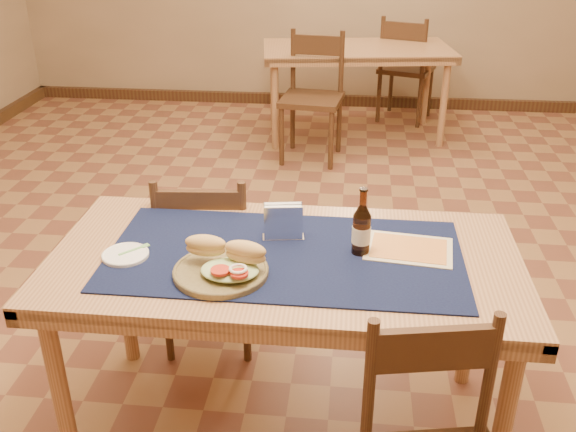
# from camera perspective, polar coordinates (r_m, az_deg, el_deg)

# --- Properties ---
(room) EXTENTS (6.04, 7.04, 2.84)m
(room) POSITION_cam_1_polar(r_m,az_deg,el_deg) (2.72, 1.62, 17.16)
(room) COLOR olive
(room) RESTS_ON ground
(main_table) EXTENTS (1.60, 0.80, 0.75)m
(main_table) POSITION_cam_1_polar(r_m,az_deg,el_deg) (2.23, -0.27, -5.35)
(main_table) COLOR #AA7C50
(main_table) RESTS_ON ground
(placemat) EXTENTS (1.20, 0.60, 0.01)m
(placemat) POSITION_cam_1_polar(r_m,az_deg,el_deg) (2.18, -0.28, -3.45)
(placemat) COLOR #0E1835
(placemat) RESTS_ON main_table
(baseboard) EXTENTS (6.00, 7.00, 0.10)m
(baseboard) POSITION_cam_1_polar(r_m,az_deg,el_deg) (3.23, 1.31, -7.19)
(baseboard) COLOR #402B17
(baseboard) RESTS_ON ground
(back_table) EXTENTS (1.60, 0.96, 0.75)m
(back_table) POSITION_cam_1_polar(r_m,az_deg,el_deg) (5.41, 6.12, 13.87)
(back_table) COLOR #AA7C50
(back_table) RESTS_ON ground
(chair_main_far) EXTENTS (0.43, 0.43, 0.86)m
(chair_main_far) POSITION_cam_1_polar(r_m,az_deg,el_deg) (2.79, -7.15, -3.63)
(chair_main_far) COLOR #402B17
(chair_main_far) RESTS_ON ground
(chair_back_near) EXTENTS (0.49, 0.49, 0.95)m
(chair_back_near) POSITION_cam_1_polar(r_m,az_deg,el_deg) (4.94, 2.22, 10.70)
(chair_back_near) COLOR #402B17
(chair_back_near) RESTS_ON ground
(chair_back_far) EXTENTS (0.55, 0.55, 0.94)m
(chair_back_far) POSITION_cam_1_polar(r_m,az_deg,el_deg) (5.92, 10.41, 12.88)
(chair_back_far) COLOR #402B17
(chair_back_far) RESTS_ON ground
(sandwich_plate) EXTENTS (0.31, 0.31, 0.12)m
(sandwich_plate) POSITION_cam_1_polar(r_m,az_deg,el_deg) (2.06, -5.72, -4.43)
(sandwich_plate) COLOR olive
(sandwich_plate) RESTS_ON placemat
(side_plate) EXTENTS (0.16, 0.16, 0.01)m
(side_plate) POSITION_cam_1_polar(r_m,az_deg,el_deg) (2.23, -14.26, -3.32)
(side_plate) COLOR white
(side_plate) RESTS_ON placemat
(fork) EXTENTS (0.09, 0.09, 0.00)m
(fork) POSITION_cam_1_polar(r_m,az_deg,el_deg) (2.25, -13.32, -2.84)
(fork) COLOR #72BC67
(fork) RESTS_ON side_plate
(beer_bottle) EXTENTS (0.06, 0.06, 0.24)m
(beer_bottle) POSITION_cam_1_polar(r_m,az_deg,el_deg) (2.16, 6.55, -1.19)
(beer_bottle) COLOR #4E240E
(beer_bottle) RESTS_ON placemat
(napkin_holder) EXTENTS (0.15, 0.07, 0.13)m
(napkin_holder) POSITION_cam_1_polar(r_m,az_deg,el_deg) (2.25, -0.43, -0.58)
(napkin_holder) COLOR silver
(napkin_holder) RESTS_ON placemat
(menu_card) EXTENTS (0.32, 0.25, 0.01)m
(menu_card) POSITION_cam_1_polar(r_m,az_deg,el_deg) (2.24, 10.68, -2.87)
(menu_card) COLOR beige
(menu_card) RESTS_ON placemat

